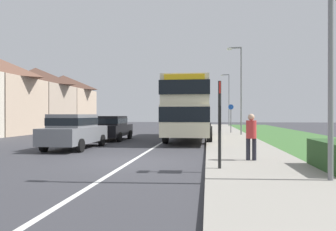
{
  "coord_description": "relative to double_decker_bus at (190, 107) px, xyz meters",
  "views": [
    {
      "loc": [
        2.66,
        -10.79,
        1.64
      ],
      "look_at": [
        0.61,
        5.69,
        1.6
      ],
      "focal_mm": 34.04,
      "sensor_mm": 36.0,
      "label": 1
    }
  ],
  "objects": [
    {
      "name": "bus_stop_sign",
      "position": [
        1.48,
        -12.0,
        -0.6
      ],
      "size": [
        0.09,
        0.52,
        2.6
      ],
      "color": "black",
      "rests_on": "ground_plane"
    },
    {
      "name": "pavement_near_side",
      "position": [
        2.68,
        -4.34,
        -2.08
      ],
      "size": [
        3.2,
        68.0,
        0.12
      ],
      "primitive_type": "cube",
      "color": "gray",
      "rests_on": "ground_plane"
    },
    {
      "name": "street_lamp_near",
      "position": [
        3.87,
        -13.34,
        1.84
      ],
      "size": [
        1.14,
        0.2,
        6.89
      ],
      "color": "slate",
      "rests_on": "ground_plane"
    },
    {
      "name": "lane_marking_centre",
      "position": [
        -1.52,
        -2.34,
        -2.14
      ],
      "size": [
        0.14,
        60.0,
        0.01
      ],
      "primitive_type": "cube",
      "color": "silver",
      "rests_on": "ground_plane"
    },
    {
      "name": "cycle_route_sign",
      "position": [
        3.11,
        6.22,
        -0.72
      ],
      "size": [
        0.44,
        0.08,
        2.52
      ],
      "color": "slate",
      "rests_on": "ground_plane"
    },
    {
      "name": "parked_car_grey",
      "position": [
        -5.21,
        -6.52,
        -1.23
      ],
      "size": [
        1.88,
        4.59,
        1.66
      ],
      "color": "slate",
      "rests_on": "ground_plane"
    },
    {
      "name": "ground_plane",
      "position": [
        -1.52,
        -10.34,
        -2.14
      ],
      "size": [
        120.0,
        120.0,
        0.0
      ],
      "primitive_type": "plane",
      "color": "#38383D"
    },
    {
      "name": "house_terrace_far_side",
      "position": [
        -16.4,
        6.39,
        1.09
      ],
      "size": [
        6.23,
        25.22,
        6.47
      ],
      "color": "beige",
      "rests_on": "ground_plane"
    },
    {
      "name": "pedestrian_at_stop",
      "position": [
        2.59,
        -10.25,
        -1.17
      ],
      "size": [
        0.34,
        0.34,
        1.67
      ],
      "color": "#23232D",
      "rests_on": "ground_plane"
    },
    {
      "name": "grass_verge_seaward",
      "position": [
        6.98,
        -4.34,
        -2.1
      ],
      "size": [
        6.0,
        68.0,
        0.08
      ],
      "primitive_type": "cube",
      "color": "#3D6B33",
      "rests_on": "ground_plane"
    },
    {
      "name": "parked_car_black",
      "position": [
        -5.0,
        -1.28,
        -1.28
      ],
      "size": [
        1.91,
        4.18,
        1.56
      ],
      "color": "black",
      "rests_on": "ground_plane"
    },
    {
      "name": "street_lamp_far",
      "position": [
        3.87,
        21.92,
        1.91
      ],
      "size": [
        1.14,
        0.2,
        7.03
      ],
      "color": "slate",
      "rests_on": "ground_plane"
    },
    {
      "name": "street_lamp_mid",
      "position": [
        3.58,
        3.63,
        1.8
      ],
      "size": [
        1.14,
        0.2,
        6.81
      ],
      "color": "slate",
      "rests_on": "ground_plane"
    },
    {
      "name": "double_decker_bus",
      "position": [
        0.0,
        0.0,
        0.0
      ],
      "size": [
        2.8,
        11.24,
        3.7
      ],
      "color": "beige",
      "rests_on": "ground_plane"
    }
  ]
}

